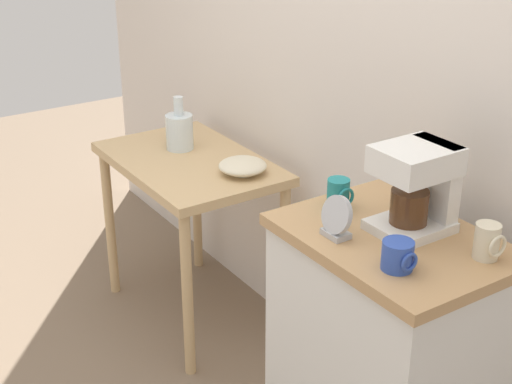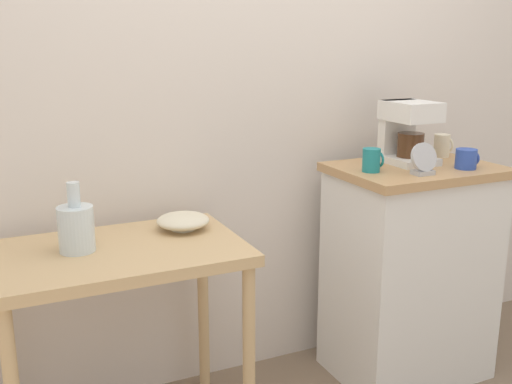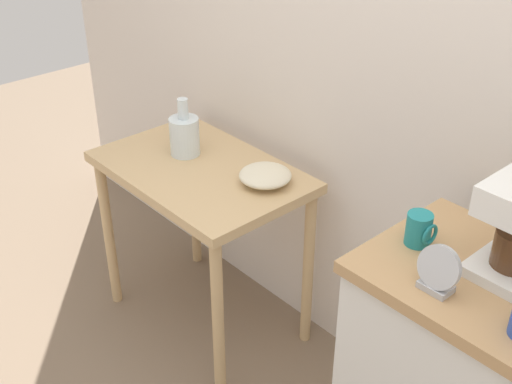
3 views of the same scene
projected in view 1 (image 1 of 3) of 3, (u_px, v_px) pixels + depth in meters
back_wall at (389, 29)px, 2.54m from camera, size 4.40×0.10×2.80m
wooden_table at (190, 183)px, 3.23m from camera, size 0.84×0.54×0.76m
kitchen_counter at (383, 368)px, 2.35m from camera, size 0.67×0.48×0.94m
bowl_stoneware at (243, 166)px, 3.02m from camera, size 0.19×0.19×0.06m
glass_carafe_vase at (179, 130)px, 3.26m from camera, size 0.12×0.12×0.24m
coffee_maker at (419, 184)px, 2.15m from camera, size 0.18×0.22×0.26m
mug_blue at (398, 256)px, 1.97m from camera, size 0.09×0.09×0.08m
mug_small_cream at (488, 242)px, 2.02m from camera, size 0.08×0.07×0.10m
mug_dark_teal at (339, 194)px, 2.32m from camera, size 0.08×0.07×0.09m
table_clock at (336, 219)px, 2.14m from camera, size 0.11×0.06×0.12m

